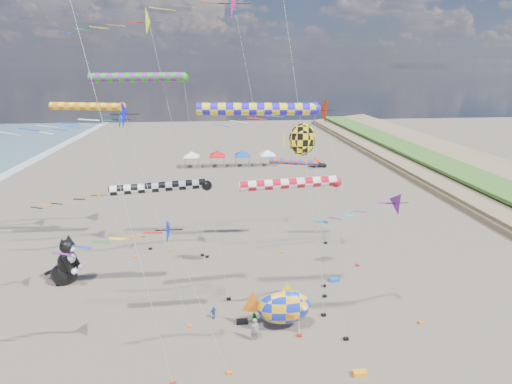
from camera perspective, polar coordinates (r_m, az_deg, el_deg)
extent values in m
cone|color=orange|center=(42.12, -20.72, -0.42)|extent=(1.63, 1.75, 1.80)
cylinder|color=#B2B2B2|center=(42.98, -18.70, -4.82)|extent=(2.38, 0.02, 7.01)
cube|color=black|center=(44.08, -16.76, -8.89)|extent=(0.36, 0.24, 0.20)
cone|color=#0B0AE2|center=(27.05, -16.04, 10.75)|extent=(1.92, 2.05, 2.11)
cylinder|color=#B2B2B2|center=(28.90, -12.46, -5.32)|extent=(2.30, 0.02, 16.28)
cube|color=black|center=(32.72, -9.42, -18.37)|extent=(0.36, 0.24, 0.20)
cylinder|color=#B2B2B2|center=(22.06, -17.32, 0.11)|extent=(2.77, 0.02, 25.72)
cube|color=black|center=(28.28, -11.75, -25.29)|extent=(0.36, 0.24, 0.20)
cone|color=#DFFF13|center=(39.02, -13.62, 22.60)|extent=(2.47, 2.64, 2.72)
cylinder|color=#B2B2B2|center=(39.45, -10.39, 5.98)|extent=(2.85, 0.02, 22.92)
cube|color=black|center=(43.05, -7.66, -8.92)|extent=(0.36, 0.24, 0.20)
cone|color=#071BC2|center=(23.27, -12.17, -5.80)|extent=(1.67, 1.78, 1.84)
cylinder|color=#B2B2B2|center=(25.54, -7.75, -16.18)|extent=(3.18, 0.02, 10.11)
cube|color=black|center=(28.56, -3.83, -24.38)|extent=(0.36, 0.24, 0.20)
cone|color=#641687|center=(29.68, 20.35, -1.54)|extent=(1.71, 1.83, 1.89)
cylinder|color=#B2B2B2|center=(32.13, 21.46, -9.92)|extent=(2.56, 0.02, 10.02)
cube|color=black|center=(35.11, 22.46, -16.85)|extent=(0.36, 0.24, 0.20)
cone|color=#E20E7F|center=(38.94, -0.88, 25.52)|extent=(3.11, 3.33, 3.44)
cylinder|color=#B2B2B2|center=(39.35, 1.64, 7.46)|extent=(3.35, 0.02, 24.58)
cube|color=black|center=(43.41, 3.70, -8.56)|extent=(0.36, 0.24, 0.20)
cylinder|color=#B2B2B2|center=(32.83, 8.29, 6.05)|extent=(2.98, 0.02, 25.46)
cube|color=black|center=(37.75, 9.67, -13.07)|extent=(0.36, 0.24, 0.20)
cone|color=#E82C00|center=(36.45, 11.12, 11.43)|extent=(2.38, 2.55, 2.63)
cylinder|color=#B2B2B2|center=(38.51, 12.81, -0.16)|extent=(3.34, 0.02, 15.50)
cube|color=black|center=(41.94, 14.28, -10.09)|extent=(0.36, 0.24, 0.20)
cone|color=#2590D8|center=(41.08, -17.29, 9.80)|extent=(1.83, 1.96, 2.02)
cylinder|color=#B2B2B2|center=(42.29, -14.59, 0.37)|extent=(2.80, 0.02, 14.19)
cube|color=black|center=(44.61, -12.12, -8.19)|extent=(0.36, 0.24, 0.20)
cylinder|color=black|center=(31.55, -13.72, 0.71)|extent=(7.34, 0.78, 0.78)
sphere|color=black|center=(31.25, -7.04, 0.92)|extent=(0.82, 0.82, 0.82)
cylinder|color=#B2B2B2|center=(33.07, -5.40, -7.62)|extent=(1.52, 0.02, 10.30)
cube|color=black|center=(35.51, -3.91, -14.98)|extent=(0.36, 0.24, 0.20)
cylinder|color=red|center=(42.13, 5.32, 4.33)|extent=(4.96, 0.65, 0.65)
sphere|color=red|center=(42.67, 8.60, 4.38)|extent=(0.69, 0.69, 0.69)
cylinder|color=#B2B2B2|center=(44.18, 9.26, -1.68)|extent=(1.52, 0.02, 9.60)
cube|color=black|center=(46.11, 9.89, -7.16)|extent=(0.36, 0.24, 0.20)
cylinder|color=#2316E2|center=(27.13, 0.05, 11.76)|extent=(7.90, 0.82, 0.82)
sphere|color=#2316E2|center=(27.81, 8.34, 11.72)|extent=(0.86, 0.86, 0.86)
cylinder|color=#B2B2B2|center=(29.94, 9.05, -4.14)|extent=(1.52, 0.02, 16.43)
cube|color=black|center=(33.93, 9.65, -16.92)|extent=(0.36, 0.24, 0.20)
cylinder|color=red|center=(25.23, 4.63, 1.24)|extent=(6.18, 0.67, 0.67)
sphere|color=red|center=(25.96, 11.36, 1.41)|extent=(0.70, 0.70, 0.70)
cylinder|color=#B2B2B2|center=(28.42, 12.09, -10.36)|extent=(1.52, 0.02, 12.11)
cube|color=black|center=(31.82, 12.74, -19.77)|extent=(0.36, 0.24, 0.20)
cylinder|color=orange|center=(42.71, -23.10, 11.19)|extent=(6.77, 0.74, 0.74)
sphere|color=orange|center=(41.86, -18.59, 11.56)|extent=(0.77, 0.77, 0.77)
cylinder|color=#B2B2B2|center=(43.08, -16.63, 1.39)|extent=(1.52, 0.02, 15.46)
cube|color=black|center=(45.57, -14.87, -7.83)|extent=(0.36, 0.24, 0.20)
cylinder|color=#1E981B|center=(38.78, -16.70, 15.42)|extent=(8.30, 0.84, 0.84)
sphere|color=#1E981B|center=(38.27, -10.36, 15.83)|extent=(0.88, 0.88, 0.88)
cylinder|color=#B2B2B2|center=(39.51, -8.56, 2.58)|extent=(1.52, 0.02, 18.21)
cube|color=black|center=(42.67, -6.99, -9.14)|extent=(0.36, 0.24, 0.20)
ellipsoid|color=yellow|center=(32.81, 6.64, 7.44)|extent=(2.20, 0.40, 2.64)
cone|color=yellow|center=(32.52, 4.03, 7.42)|extent=(0.12, 1.80, 1.80)
cylinder|color=#B2B2B2|center=(33.93, 8.25, -4.13)|extent=(2.03, 2.03, 13.48)
cube|color=black|center=(36.29, 9.76, -14.43)|extent=(0.36, 0.24, 0.20)
ellipsoid|color=#1431C9|center=(31.16, 4.08, -16.09)|extent=(4.37, 2.51, 2.74)
cone|color=orange|center=(30.88, -0.45, -16.38)|extent=(1.98, 0.55, 2.01)
cone|color=yellow|center=(30.45, 4.48, -13.92)|extent=(1.45, 0.41, 1.46)
cylinder|color=#B2B2B2|center=(31.61, 6.16, -18.24)|extent=(0.14, 1.04, 1.49)
cube|color=red|center=(31.59, 6.23, -19.70)|extent=(0.36, 0.24, 0.20)
imported|color=gray|center=(30.59, -0.15, -19.10)|extent=(0.69, 0.48, 1.82)
imported|color=#1E6F17|center=(32.15, -0.21, -17.78)|extent=(0.69, 0.63, 1.15)
imported|color=#243E9A|center=(33.17, -6.08, -16.75)|extent=(0.67, 0.48, 1.06)
cube|color=blue|center=(38.75, 11.12, -12.21)|extent=(0.90, 0.44, 0.30)
cube|color=black|center=(32.71, -2.00, -18.02)|extent=(0.90, 0.44, 0.30)
cube|color=orange|center=(29.20, 14.60, -23.77)|extent=(0.90, 0.44, 0.30)
cube|color=white|center=(79.48, -9.18, 5.02)|extent=(3.00, 3.00, 0.15)
pyramid|color=white|center=(79.26, -9.22, 5.76)|extent=(4.20, 4.20, 1.00)
cylinder|color=#999999|center=(78.56, -10.14, 3.96)|extent=(0.08, 0.08, 2.20)
cylinder|color=#999999|center=(78.40, -8.24, 4.03)|extent=(0.08, 0.08, 2.20)
cylinder|color=#999999|center=(81.08, -10.02, 4.39)|extent=(0.08, 0.08, 2.20)
cylinder|color=#999999|center=(80.93, -8.18, 4.45)|extent=(0.08, 0.08, 2.20)
cube|color=red|center=(79.34, -5.56, 5.14)|extent=(3.00, 3.00, 0.15)
pyramid|color=red|center=(79.12, -5.58, 5.88)|extent=(4.20, 4.20, 1.00)
cylinder|color=#999999|center=(78.33, -6.48, 4.08)|extent=(0.08, 0.08, 2.20)
cylinder|color=#999999|center=(78.34, -4.58, 4.14)|extent=(0.08, 0.08, 2.20)
cylinder|color=#999999|center=(80.87, -6.47, 4.51)|extent=(0.08, 0.08, 2.20)
cylinder|color=#999999|center=(80.88, -4.62, 4.57)|extent=(0.08, 0.08, 2.20)
cube|color=blue|center=(79.52, -1.94, 5.24)|extent=(3.00, 3.00, 0.15)
pyramid|color=blue|center=(79.30, -1.95, 5.98)|extent=(4.20, 4.20, 1.00)
cylinder|color=#999999|center=(78.43, -2.82, 4.19)|extent=(0.08, 0.08, 2.20)
cylinder|color=#999999|center=(78.61, -0.92, 4.24)|extent=(0.08, 0.08, 2.20)
cylinder|color=#999999|center=(80.96, -2.92, 4.61)|extent=(0.08, 0.08, 2.20)
cylinder|color=#999999|center=(81.13, -1.08, 4.66)|extent=(0.08, 0.08, 2.20)
cube|color=white|center=(80.01, 1.65, 5.32)|extent=(3.00, 3.00, 0.15)
pyramid|color=white|center=(79.79, 1.65, 6.05)|extent=(4.20, 4.20, 1.00)
cylinder|color=#999999|center=(78.84, 0.82, 4.28)|extent=(0.08, 0.08, 2.20)
cylinder|color=#999999|center=(79.18, 2.70, 4.32)|extent=(0.08, 0.08, 2.20)
cylinder|color=#999999|center=(81.36, 0.61, 4.70)|extent=(0.08, 0.08, 2.20)
cylinder|color=#999999|center=(81.69, 2.43, 4.74)|extent=(0.08, 0.08, 2.20)
imported|color=#26262D|center=(80.34, 8.84, 3.95)|extent=(3.53, 1.61, 1.18)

